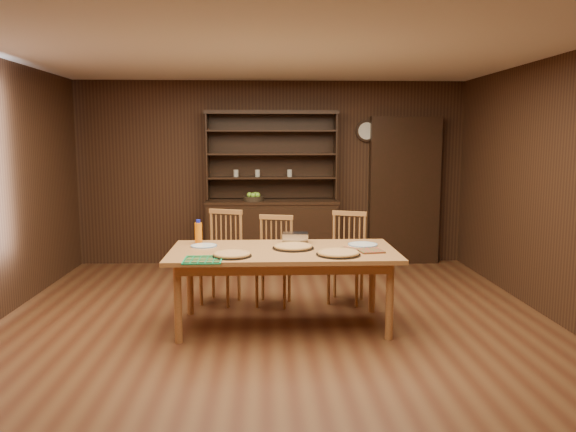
{
  "coord_description": "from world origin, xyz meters",
  "views": [
    {
      "loc": [
        -0.1,
        -5.04,
        1.8
      ],
      "look_at": [
        0.13,
        0.4,
        1.04
      ],
      "focal_mm": 35.0,
      "sensor_mm": 36.0,
      "label": 1
    }
  ],
  "objects_px": {
    "chair_center": "(275,257)",
    "juice_bottle": "(198,232)",
    "chair_right": "(347,254)",
    "dining_table": "(283,257)",
    "china_hutch": "(272,224)",
    "chair_left": "(223,253)"
  },
  "relations": [
    {
      "from": "chair_center",
      "to": "juice_bottle",
      "type": "bearing_deg",
      "value": -139.42
    },
    {
      "from": "chair_right",
      "to": "juice_bottle",
      "type": "xyz_separation_m",
      "value": [
        -1.58,
        -0.46,
        0.33
      ]
    },
    {
      "from": "dining_table",
      "to": "chair_right",
      "type": "relative_size",
      "value": 2.15
    },
    {
      "from": "china_hutch",
      "to": "dining_table",
      "type": "height_order",
      "value": "china_hutch"
    },
    {
      "from": "china_hutch",
      "to": "chair_right",
      "type": "height_order",
      "value": "china_hutch"
    },
    {
      "from": "dining_table",
      "to": "chair_center",
      "type": "distance_m",
      "value": 0.8
    },
    {
      "from": "chair_left",
      "to": "chair_right",
      "type": "height_order",
      "value": "chair_left"
    },
    {
      "from": "chair_center",
      "to": "chair_right",
      "type": "relative_size",
      "value": 0.97
    },
    {
      "from": "chair_center",
      "to": "dining_table",
      "type": "bearing_deg",
      "value": -71.93
    },
    {
      "from": "chair_center",
      "to": "chair_right",
      "type": "bearing_deg",
      "value": 17.68
    },
    {
      "from": "china_hutch",
      "to": "juice_bottle",
      "type": "xyz_separation_m",
      "value": [
        -0.77,
        -2.2,
        0.26
      ]
    },
    {
      "from": "chair_left",
      "to": "juice_bottle",
      "type": "bearing_deg",
      "value": -91.3
    },
    {
      "from": "china_hutch",
      "to": "chair_left",
      "type": "bearing_deg",
      "value": -108.42
    },
    {
      "from": "chair_left",
      "to": "juice_bottle",
      "type": "relative_size",
      "value": 4.29
    },
    {
      "from": "chair_center",
      "to": "juice_bottle",
      "type": "distance_m",
      "value": 0.94
    },
    {
      "from": "china_hutch",
      "to": "chair_left",
      "type": "relative_size",
      "value": 2.14
    },
    {
      "from": "dining_table",
      "to": "juice_bottle",
      "type": "height_order",
      "value": "juice_bottle"
    },
    {
      "from": "chair_left",
      "to": "juice_bottle",
      "type": "xyz_separation_m",
      "value": [
        -0.2,
        -0.49,
        0.32
      ]
    },
    {
      "from": "china_hutch",
      "to": "chair_right",
      "type": "relative_size",
      "value": 2.19
    },
    {
      "from": "chair_center",
      "to": "chair_right",
      "type": "xyz_separation_m",
      "value": [
        0.81,
        0.06,
        0.02
      ]
    },
    {
      "from": "chair_left",
      "to": "juice_bottle",
      "type": "height_order",
      "value": "chair_left"
    },
    {
      "from": "china_hutch",
      "to": "chair_center",
      "type": "bearing_deg",
      "value": -89.9
    }
  ]
}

